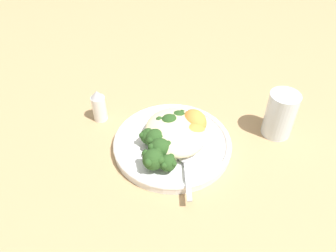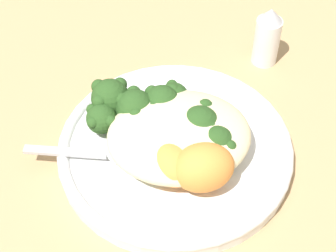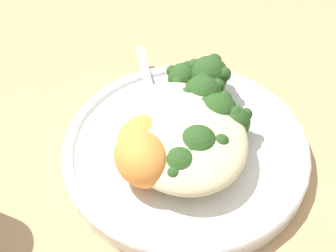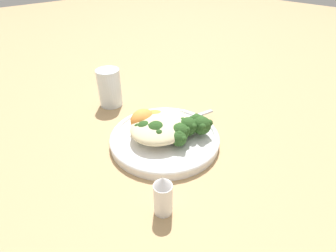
{
  "view_description": "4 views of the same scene",
  "coord_description": "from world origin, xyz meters",
  "views": [
    {
      "loc": [
        -0.45,
        0.12,
        0.49
      ],
      "look_at": [
        0.01,
        0.01,
        0.06
      ],
      "focal_mm": 35.0,
      "sensor_mm": 36.0,
      "label": 1
    },
    {
      "loc": [
        -0.04,
        -0.36,
        0.46
      ],
      "look_at": [
        0.0,
        -0.01,
        0.06
      ],
      "focal_mm": 60.0,
      "sensor_mm": 36.0,
      "label": 2
    },
    {
      "loc": [
        0.33,
        -0.15,
        0.43
      ],
      "look_at": [
        0.01,
        -0.02,
        0.05
      ],
      "focal_mm": 60.0,
      "sensor_mm": 36.0,
      "label": 3
    },
    {
      "loc": [
        0.32,
        0.34,
        0.36
      ],
      "look_at": [
        0.01,
        0.01,
        0.05
      ],
      "focal_mm": 28.0,
      "sensor_mm": 36.0,
      "label": 4
    }
  ],
  "objects": [
    {
      "name": "sweet_potato_chunk_2",
      "position": [
        -0.0,
        -0.04,
        0.04
      ],
      "size": [
        0.06,
        0.07,
        0.03
      ],
      "primitive_type": "ellipsoid",
      "rotation": [
        0.0,
        0.0,
        5.35
      ],
      "color": "orange",
      "rests_on": "plate"
    },
    {
      "name": "quinoa_mound",
      "position": [
        0.01,
        -0.01,
        0.04
      ],
      "size": [
        0.14,
        0.12,
        0.04
      ],
      "primitive_type": "ellipsoid",
      "color": "beige",
      "rests_on": "plate"
    },
    {
      "name": "broccoli_stalk_6",
      "position": [
        -0.04,
        0.04,
        0.04
      ],
      "size": [
        0.08,
        0.12,
        0.04
      ],
      "rotation": [
        0.0,
        0.0,
        2.08
      ],
      "color": "#ADC675",
      "rests_on": "plate"
    },
    {
      "name": "ground_plane",
      "position": [
        0.0,
        0.0,
        0.0
      ],
      "size": [
        4.0,
        4.0,
        0.0
      ],
      "primitive_type": "plane",
      "color": "tan"
    },
    {
      "name": "broccoli_stalk_3",
      "position": [
        0.01,
        0.03,
        0.04
      ],
      "size": [
        0.05,
        0.11,
        0.03
      ],
      "rotation": [
        0.0,
        0.0,
        1.27
      ],
      "color": "#ADC675",
      "rests_on": "plate"
    },
    {
      "name": "salt_shaker",
      "position": [
        0.14,
        0.13,
        0.04
      ],
      "size": [
        0.03,
        0.03,
        0.08
      ],
      "color": "white",
      "rests_on": "ground_plane"
    },
    {
      "name": "broccoli_stalk_4",
      "position": [
        -0.0,
        0.03,
        0.04
      ],
      "size": [
        0.04,
        0.11,
        0.04
      ],
      "rotation": [
        0.0,
        0.0,
        1.39
      ],
      "color": "#ADC675",
      "rests_on": "plate"
    },
    {
      "name": "broccoli_stalk_7",
      "position": [
        -0.05,
        0.02,
        0.04
      ],
      "size": [
        0.09,
        0.09,
        0.03
      ],
      "rotation": [
        0.0,
        0.0,
        2.36
      ],
      "color": "#ADC675",
      "rests_on": "plate"
    },
    {
      "name": "sweet_potato_chunk_0",
      "position": [
        0.03,
        -0.05,
        0.04
      ],
      "size": [
        0.06,
        0.05,
        0.05
      ],
      "primitive_type": "ellipsoid",
      "rotation": [
        0.0,
        0.0,
        3.26
      ],
      "color": "orange",
      "rests_on": "plate"
    },
    {
      "name": "sweet_potato_chunk_1",
      "position": [
        0.0,
        -0.03,
        0.04
      ],
      "size": [
        0.06,
        0.06,
        0.03
      ],
      "primitive_type": "ellipsoid",
      "rotation": [
        0.0,
        0.0,
        2.26
      ],
      "color": "orange",
      "rests_on": "plate"
    },
    {
      "name": "plate",
      "position": [
        0.01,
        -0.0,
        0.01
      ],
      "size": [
        0.24,
        0.24,
        0.02
      ],
      "color": "white",
      "rests_on": "ground_plane"
    },
    {
      "name": "broccoli_stalk_5",
      "position": [
        -0.03,
        0.03,
        0.04
      ],
      "size": [
        0.05,
        0.09,
        0.04
      ],
      "rotation": [
        0.0,
        0.0,
        1.87
      ],
      "color": "#ADC675",
      "rests_on": "plate"
    },
    {
      "name": "broccoli_stalk_1",
      "position": [
        0.03,
        -0.01,
        0.04
      ],
      "size": [
        0.08,
        0.06,
        0.04
      ],
      "rotation": [
        0.0,
        0.0,
        0.5
      ],
      "color": "#ADC675",
      "rests_on": "plate"
    },
    {
      "name": "spoon",
      "position": [
        -0.05,
        -0.01,
        0.03
      ],
      "size": [
        0.13,
        0.05,
        0.01
      ],
      "rotation": [
        0.0,
        0.0,
        2.93
      ],
      "color": "#B7B7BC",
      "rests_on": "plate"
    },
    {
      "name": "broccoli_stalk_2",
      "position": [
        0.03,
        0.0,
        0.04
      ],
      "size": [
        0.09,
        0.07,
        0.04
      ],
      "rotation": [
        0.0,
        0.0,
        0.62
      ],
      "color": "#ADC675",
      "rests_on": "plate"
    },
    {
      "name": "broccoli_stalk_0",
      "position": [
        0.04,
        -0.02,
        0.04
      ],
      "size": [
        0.09,
        0.04,
        0.04
      ],
      "rotation": [
        0.0,
        0.0,
        0.06
      ],
      "color": "#ADC675",
      "rests_on": "plate"
    },
    {
      "name": "sweet_potato_chunk_3",
      "position": [
        -0.0,
        -0.04,
        0.04
      ],
      "size": [
        0.06,
        0.07,
        0.04
      ],
      "primitive_type": "ellipsoid",
      "rotation": [
        0.0,
        0.0,
        1.97
      ],
      "color": "orange",
      "rests_on": "plate"
    }
  ]
}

